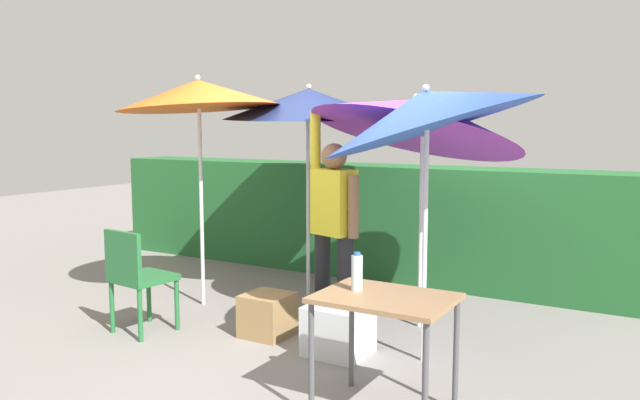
{
  "coord_description": "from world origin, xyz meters",
  "views": [
    {
      "loc": [
        2.76,
        -4.4,
        1.74
      ],
      "look_at": [
        0.0,
        0.3,
        1.1
      ],
      "focal_mm": 35.21,
      "sensor_mm": 36.0,
      "label": 1
    }
  ],
  "objects_px": {
    "umbrella_orange": "(198,95)",
    "chair_plastic": "(136,274)",
    "umbrella_navy": "(426,110)",
    "cooler_box": "(338,330)",
    "umbrella_yellow": "(308,104)",
    "person_vendor": "(334,221)",
    "crate_cardboard": "(268,315)",
    "bottle_water": "(357,272)",
    "umbrella_rainbow": "(419,117)",
    "folding_table": "(385,310)"
  },
  "relations": [
    {
      "from": "cooler_box",
      "to": "crate_cardboard",
      "type": "height_order",
      "value": "cooler_box"
    },
    {
      "from": "umbrella_yellow",
      "to": "folding_table",
      "type": "xyz_separation_m",
      "value": [
        1.81,
        -2.07,
        -1.32
      ]
    },
    {
      "from": "umbrella_orange",
      "to": "umbrella_yellow",
      "type": "bearing_deg",
      "value": 49.74
    },
    {
      "from": "umbrella_orange",
      "to": "chair_plastic",
      "type": "xyz_separation_m",
      "value": [
        0.1,
        -0.93,
        -1.53
      ]
    },
    {
      "from": "umbrella_orange",
      "to": "crate_cardboard",
      "type": "relative_size",
      "value": 5.89
    },
    {
      "from": "umbrella_rainbow",
      "to": "crate_cardboard",
      "type": "bearing_deg",
      "value": -137.24
    },
    {
      "from": "umbrella_rainbow",
      "to": "umbrella_orange",
      "type": "distance_m",
      "value": 2.1
    },
    {
      "from": "cooler_box",
      "to": "folding_table",
      "type": "height_order",
      "value": "folding_table"
    },
    {
      "from": "umbrella_navy",
      "to": "cooler_box",
      "type": "height_order",
      "value": "umbrella_navy"
    },
    {
      "from": "chair_plastic",
      "to": "folding_table",
      "type": "bearing_deg",
      "value": -7.18
    },
    {
      "from": "crate_cardboard",
      "to": "umbrella_yellow",
      "type": "bearing_deg",
      "value": 106.32
    },
    {
      "from": "chair_plastic",
      "to": "folding_table",
      "type": "relative_size",
      "value": 1.11
    },
    {
      "from": "umbrella_orange",
      "to": "bottle_water",
      "type": "height_order",
      "value": "umbrella_orange"
    },
    {
      "from": "umbrella_rainbow",
      "to": "crate_cardboard",
      "type": "relative_size",
      "value": 6.08
    },
    {
      "from": "folding_table",
      "to": "umbrella_navy",
      "type": "bearing_deg",
      "value": 96.7
    },
    {
      "from": "cooler_box",
      "to": "folding_table",
      "type": "xyz_separation_m",
      "value": [
        0.72,
        -0.74,
        0.45
      ]
    },
    {
      "from": "chair_plastic",
      "to": "crate_cardboard",
      "type": "height_order",
      "value": "chair_plastic"
    },
    {
      "from": "chair_plastic",
      "to": "cooler_box",
      "type": "relative_size",
      "value": 1.95
    },
    {
      "from": "umbrella_yellow",
      "to": "crate_cardboard",
      "type": "xyz_separation_m",
      "value": [
        0.37,
        -1.26,
        -1.79
      ]
    },
    {
      "from": "chair_plastic",
      "to": "bottle_water",
      "type": "bearing_deg",
      "value": -7.34
    },
    {
      "from": "umbrella_navy",
      "to": "chair_plastic",
      "type": "height_order",
      "value": "umbrella_navy"
    },
    {
      "from": "umbrella_yellow",
      "to": "umbrella_navy",
      "type": "bearing_deg",
      "value": -34.6
    },
    {
      "from": "umbrella_orange",
      "to": "folding_table",
      "type": "relative_size",
      "value": 2.79
    },
    {
      "from": "umbrella_yellow",
      "to": "bottle_water",
      "type": "xyz_separation_m",
      "value": [
        1.61,
        -2.05,
        -1.12
      ]
    },
    {
      "from": "umbrella_yellow",
      "to": "umbrella_rainbow",
      "type": "bearing_deg",
      "value": -15.61
    },
    {
      "from": "umbrella_rainbow",
      "to": "umbrella_orange",
      "type": "xyz_separation_m",
      "value": [
        -2.04,
        -0.46,
        0.22
      ]
    },
    {
      "from": "umbrella_yellow",
      "to": "folding_table",
      "type": "relative_size",
      "value": 2.7
    },
    {
      "from": "umbrella_navy",
      "to": "chair_plastic",
      "type": "distance_m",
      "value": 2.74
    },
    {
      "from": "chair_plastic",
      "to": "umbrella_yellow",
      "type": "bearing_deg",
      "value": 71.01
    },
    {
      "from": "umbrella_rainbow",
      "to": "umbrella_navy",
      "type": "bearing_deg",
      "value": -65.32
    },
    {
      "from": "umbrella_orange",
      "to": "person_vendor",
      "type": "distance_m",
      "value": 1.82
    },
    {
      "from": "umbrella_yellow",
      "to": "person_vendor",
      "type": "xyz_separation_m",
      "value": [
        0.74,
        -0.79,
        -1.03
      ]
    },
    {
      "from": "umbrella_orange",
      "to": "umbrella_navy",
      "type": "height_order",
      "value": "umbrella_navy"
    },
    {
      "from": "person_vendor",
      "to": "crate_cardboard",
      "type": "distance_m",
      "value": 0.96
    },
    {
      "from": "umbrella_rainbow",
      "to": "bottle_water",
      "type": "relative_size",
      "value": 9.58
    },
    {
      "from": "umbrella_navy",
      "to": "person_vendor",
      "type": "relative_size",
      "value": 1.2
    },
    {
      "from": "umbrella_orange",
      "to": "cooler_box",
      "type": "height_order",
      "value": "umbrella_orange"
    },
    {
      "from": "crate_cardboard",
      "to": "bottle_water",
      "type": "bearing_deg",
      "value": -32.64
    },
    {
      "from": "umbrella_orange",
      "to": "chair_plastic",
      "type": "bearing_deg",
      "value": -84.02
    },
    {
      "from": "umbrella_orange",
      "to": "umbrella_navy",
      "type": "bearing_deg",
      "value": -8.01
    },
    {
      "from": "cooler_box",
      "to": "bottle_water",
      "type": "height_order",
      "value": "bottle_water"
    },
    {
      "from": "umbrella_yellow",
      "to": "person_vendor",
      "type": "relative_size",
      "value": 1.15
    },
    {
      "from": "umbrella_yellow",
      "to": "person_vendor",
      "type": "height_order",
      "value": "umbrella_yellow"
    },
    {
      "from": "umbrella_orange",
      "to": "folding_table",
      "type": "bearing_deg",
      "value": -26.25
    },
    {
      "from": "umbrella_navy",
      "to": "chair_plastic",
      "type": "xyz_separation_m",
      "value": [
        -2.31,
        -0.6,
        -1.34
      ]
    },
    {
      "from": "person_vendor",
      "to": "chair_plastic",
      "type": "xyz_separation_m",
      "value": [
        -1.35,
        -0.98,
        -0.42
      ]
    },
    {
      "from": "crate_cardboard",
      "to": "bottle_water",
      "type": "xyz_separation_m",
      "value": [
        1.24,
        -0.79,
        0.67
      ]
    },
    {
      "from": "umbrella_navy",
      "to": "crate_cardboard",
      "type": "xyz_separation_m",
      "value": [
        -1.33,
        -0.09,
        -1.68
      ]
    },
    {
      "from": "umbrella_rainbow",
      "to": "chair_plastic",
      "type": "distance_m",
      "value": 2.73
    },
    {
      "from": "umbrella_navy",
      "to": "crate_cardboard",
      "type": "height_order",
      "value": "umbrella_navy"
    }
  ]
}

